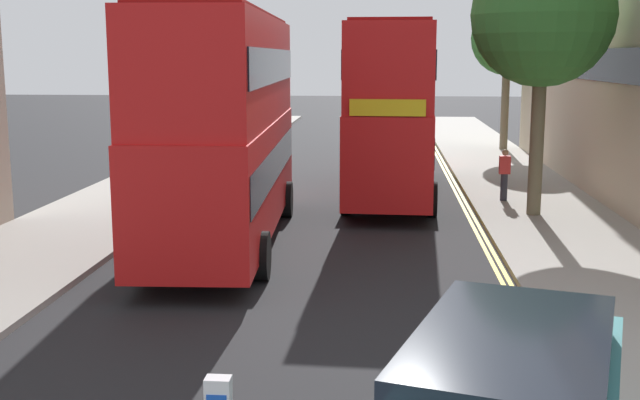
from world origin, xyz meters
The scene contains 9 objects.
sidewalk_right centered at (6.50, 16.00, 0.07)m, with size 4.00×80.00×0.14m, color #9E9991.
sidewalk_left centered at (-6.50, 16.00, 0.07)m, with size 4.00×80.00×0.14m, color #9E9991.
kerb_line_outer centered at (4.40, 14.00, 0.00)m, with size 0.10×56.00×0.01m, color yellow.
kerb_line_inner centered at (4.24, 14.00, 0.00)m, with size 0.10×56.00×0.01m, color yellow.
double_decker_bus_away centered at (-2.14, 14.71, 3.03)m, with size 3.13×10.90×5.64m.
double_decker_bus_oncoming centered at (2.07, 21.85, 3.03)m, with size 3.13×10.90×5.64m.
pedestrian_far centered at (5.54, 20.57, 0.99)m, with size 0.34×0.22×1.62m.
street_tree_near centered at (7.58, 34.81, 5.41)m, with size 3.48×3.48×7.05m.
street_tree_mid centered at (6.07, 18.36, 5.70)m, with size 3.95×3.95×7.57m.
Camera 1 is at (1.74, -4.62, 4.63)m, focal length 44.93 mm.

